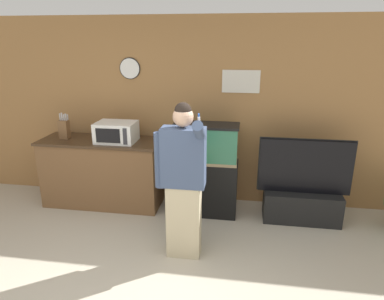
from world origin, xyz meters
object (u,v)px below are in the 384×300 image
at_px(aquarium_on_stand, 205,170).
at_px(person_standing, 183,180).
at_px(counter_island, 103,172).
at_px(microwave, 116,132).
at_px(knife_block, 64,129).
at_px(tv_on_stand, 302,197).

bearing_deg(aquarium_on_stand, person_standing, -97.05).
height_order(counter_island, aquarium_on_stand, aquarium_on_stand).
height_order(counter_island, person_standing, person_standing).
xyz_separation_m(microwave, knife_block, (-0.78, 0.04, 0.00)).
relative_size(knife_block, person_standing, 0.21).
xyz_separation_m(counter_island, tv_on_stand, (2.75, -0.07, -0.15)).
relative_size(knife_block, aquarium_on_stand, 0.29).
bearing_deg(tv_on_stand, counter_island, 178.50).
bearing_deg(tv_on_stand, person_standing, -144.72).
bearing_deg(microwave, aquarium_on_stand, -0.72).
xyz_separation_m(knife_block, tv_on_stand, (3.27, -0.07, -0.77)).
bearing_deg(person_standing, counter_island, 141.94).
bearing_deg(aquarium_on_stand, tv_on_stand, -0.62).
relative_size(tv_on_stand, person_standing, 0.69).
xyz_separation_m(tv_on_stand, person_standing, (-1.40, -0.99, 0.56)).
xyz_separation_m(counter_island, microwave, (0.26, -0.04, 0.61)).
distance_m(knife_block, tv_on_stand, 3.36).
distance_m(microwave, person_standing, 1.51).
relative_size(microwave, person_standing, 0.31).
relative_size(aquarium_on_stand, person_standing, 0.73).
bearing_deg(counter_island, microwave, -9.33).
relative_size(microwave, aquarium_on_stand, 0.42).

